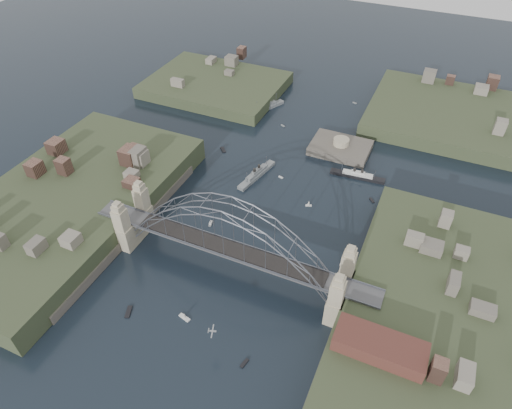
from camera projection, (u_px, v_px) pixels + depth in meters
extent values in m
plane|color=black|center=(230.00, 269.00, 128.37)|extent=(500.00, 500.00, 0.00)
cube|color=#535356|center=(229.00, 250.00, 123.09)|extent=(84.00, 6.00, 0.70)
cube|color=slate|center=(224.00, 256.00, 120.67)|extent=(84.00, 0.25, 0.50)
cube|color=slate|center=(234.00, 241.00, 124.79)|extent=(84.00, 0.25, 0.50)
cube|color=black|center=(229.00, 248.00, 122.73)|extent=(55.20, 5.20, 0.35)
cube|color=tan|center=(123.00, 226.00, 128.77)|extent=(3.40, 3.40, 17.70)
cube|color=tan|center=(143.00, 205.00, 135.63)|extent=(3.40, 3.40, 17.70)
cube|color=tan|center=(336.00, 300.00, 109.43)|extent=(3.40, 3.40, 17.70)
cube|color=tan|center=(347.00, 271.00, 116.30)|extent=(3.40, 3.40, 17.70)
cube|color=tan|center=(136.00, 227.00, 135.40)|extent=(4.08, 13.80, 8.00)
cube|color=tan|center=(339.00, 297.00, 116.06)|extent=(4.08, 13.80, 8.00)
cube|color=#374227|center=(69.00, 208.00, 144.84)|extent=(50.00, 90.00, 12.00)
cube|color=#564F45|center=(127.00, 231.00, 138.60)|extent=(6.00, 70.00, 4.00)
cube|color=#374227|center=(444.00, 338.00, 109.25)|extent=(50.00, 90.00, 12.00)
cube|color=#564F45|center=(353.00, 309.00, 116.81)|extent=(6.00, 70.00, 4.00)
cube|color=#374227|center=(216.00, 89.00, 210.16)|extent=(60.00, 45.00, 9.00)
cube|color=#374227|center=(455.00, 121.00, 188.08)|extent=(70.00, 55.00, 9.50)
cube|color=#564F45|center=(340.00, 152.00, 173.09)|extent=(22.00, 16.00, 7.00)
cylinder|color=tan|center=(341.00, 142.00, 169.99)|extent=(6.00, 6.00, 2.40)
cube|color=#592D26|center=(380.00, 346.00, 98.66)|extent=(20.00, 8.00, 4.00)
cube|color=gray|center=(257.00, 176.00, 160.42)|extent=(6.56, 19.62, 1.73)
cube|color=gray|center=(257.00, 173.00, 159.56)|extent=(4.12, 10.90, 1.30)
cube|color=gray|center=(257.00, 170.00, 158.92)|extent=(2.40, 5.07, 0.87)
cylinder|color=black|center=(254.00, 171.00, 157.59)|extent=(0.94, 0.94, 1.73)
cylinder|color=black|center=(259.00, 167.00, 159.25)|extent=(0.94, 0.94, 1.73)
cylinder|color=slate|center=(247.00, 177.00, 155.00)|extent=(0.17, 0.17, 4.33)
cylinder|color=slate|center=(266.00, 161.00, 162.13)|extent=(0.17, 0.17, 4.33)
cube|color=gray|center=(267.00, 108.00, 196.59)|extent=(10.33, 17.53, 1.83)
cube|color=gray|center=(267.00, 105.00, 195.68)|extent=(6.14, 9.87, 1.37)
cube|color=gray|center=(267.00, 103.00, 195.00)|extent=(3.26, 4.72, 0.92)
cylinder|color=black|center=(264.00, 103.00, 193.86)|extent=(0.91, 0.91, 1.83)
cylinder|color=black|center=(269.00, 101.00, 195.09)|extent=(0.91, 0.91, 1.83)
cylinder|color=slate|center=(257.00, 106.00, 191.99)|extent=(0.18, 0.18, 4.58)
cylinder|color=slate|center=(276.00, 98.00, 197.27)|extent=(0.18, 0.18, 4.58)
cube|color=black|center=(357.00, 176.00, 160.16)|extent=(19.45, 4.11, 1.40)
cube|color=white|center=(358.00, 174.00, 159.47)|extent=(10.74, 2.79, 1.05)
cube|color=white|center=(358.00, 172.00, 158.95)|extent=(4.92, 1.81, 0.70)
cylinder|color=black|center=(354.00, 170.00, 158.88)|extent=(0.95, 0.95, 1.40)
cylinder|color=black|center=(362.00, 172.00, 158.20)|extent=(0.95, 0.95, 1.40)
cylinder|color=slate|center=(342.00, 168.00, 160.12)|extent=(0.14, 0.14, 3.51)
cylinder|color=slate|center=(375.00, 175.00, 157.19)|extent=(0.14, 0.14, 3.51)
cube|color=#A1A4A7|center=(212.00, 331.00, 104.12)|extent=(1.82, 0.90, 0.32)
cube|color=#A1A4A7|center=(212.00, 331.00, 104.08)|extent=(1.46, 3.52, 0.07)
cube|color=#A1A4A7|center=(209.00, 330.00, 104.07)|extent=(0.53, 1.13, 0.40)
cube|color=white|center=(211.00, 224.00, 142.21)|extent=(1.45, 2.76, 0.45)
cube|color=white|center=(211.00, 223.00, 141.94)|extent=(1.08, 1.70, 0.40)
cylinder|color=black|center=(211.00, 222.00, 141.65)|extent=(0.16, 0.16, 0.70)
cube|color=white|center=(308.00, 206.00, 148.69)|extent=(2.11, 1.36, 0.45)
cylinder|color=slate|center=(309.00, 203.00, 148.00)|extent=(0.08, 0.08, 2.20)
cone|color=silver|center=(309.00, 203.00, 148.00)|extent=(1.52, 1.39, 1.92)
cube|color=white|center=(185.00, 318.00, 115.84)|extent=(3.44, 1.85, 0.45)
cylinder|color=slate|center=(184.00, 315.00, 115.15)|extent=(0.08, 0.08, 2.20)
cone|color=silver|center=(184.00, 315.00, 115.15)|extent=(1.45, 1.27, 1.92)
cube|color=white|center=(372.00, 200.00, 150.64)|extent=(2.21, 2.43, 0.45)
cube|color=white|center=(223.00, 150.00, 173.11)|extent=(3.44, 3.52, 0.45)
cube|color=white|center=(281.00, 177.00, 160.13)|extent=(1.88, 1.04, 0.45)
cube|color=white|center=(244.00, 363.00, 106.30)|extent=(1.39, 2.72, 0.45)
cube|color=white|center=(283.00, 126.00, 186.20)|extent=(2.13, 1.56, 0.45)
cube|color=white|center=(342.00, 263.00, 129.80)|extent=(0.76, 2.28, 0.45)
cube|color=white|center=(129.00, 312.00, 117.19)|extent=(2.49, 3.86, 0.45)
cube|color=white|center=(355.00, 103.00, 200.70)|extent=(2.03, 1.11, 0.45)
cube|color=white|center=(177.00, 175.00, 161.16)|extent=(2.67, 1.92, 0.45)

